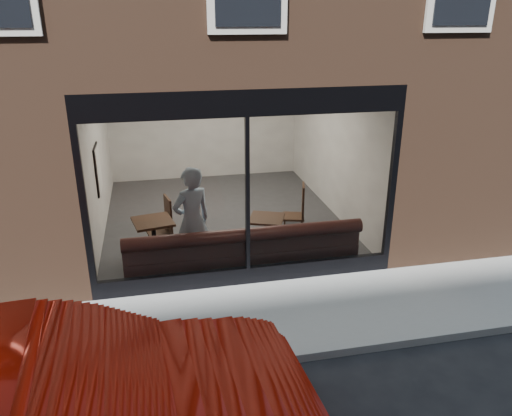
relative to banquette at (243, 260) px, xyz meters
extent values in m
plane|color=black|center=(0.00, -2.45, -0.23)|extent=(120.00, 120.00, 0.00)
cube|color=gray|center=(0.00, -1.45, -0.22)|extent=(40.00, 2.00, 0.01)
cube|color=gray|center=(0.00, -2.50, -0.17)|extent=(40.00, 0.10, 0.12)
cube|color=brown|center=(-3.75, 5.55, 1.38)|extent=(2.50, 12.00, 3.20)
cube|color=brown|center=(3.75, 5.55, 1.38)|extent=(2.50, 12.00, 3.20)
cube|color=brown|center=(0.00, 8.55, 1.38)|extent=(5.00, 6.00, 3.20)
plane|color=#2D2D30|center=(0.00, 2.55, -0.21)|extent=(6.00, 6.00, 0.00)
plane|color=white|center=(0.00, 2.55, 2.97)|extent=(6.00, 6.00, 0.00)
plane|color=beige|center=(0.00, 5.54, 1.37)|extent=(5.00, 0.00, 5.00)
plane|color=beige|center=(-2.49, 2.55, 1.37)|extent=(0.00, 6.00, 6.00)
plane|color=beige|center=(2.49, 2.55, 1.37)|extent=(0.00, 6.00, 6.00)
cube|color=black|center=(0.00, -0.40, -0.08)|extent=(5.00, 0.10, 0.30)
cube|color=black|center=(0.00, -0.40, 2.77)|extent=(5.00, 0.10, 0.40)
cube|color=black|center=(0.00, -0.40, 1.32)|extent=(0.06, 0.10, 2.50)
plane|color=white|center=(0.00, -0.43, 1.33)|extent=(4.80, 0.00, 4.80)
cube|color=#3A1915|center=(0.00, 0.00, 0.00)|extent=(4.00, 0.55, 0.45)
imported|color=#92ADC5|center=(-0.84, 0.19, 0.73)|extent=(0.82, 0.70, 1.90)
cube|color=#301F12|center=(-1.49, 0.83, 0.52)|extent=(0.79, 0.79, 0.04)
cube|color=#301F12|center=(0.54, 0.55, 0.52)|extent=(0.78, 0.78, 0.04)
cube|color=#301F12|center=(-1.38, 1.44, 0.01)|extent=(0.54, 0.54, 0.04)
cube|color=#301F12|center=(1.39, 1.71, 0.01)|extent=(0.55, 0.55, 0.04)
cube|color=white|center=(-2.45, 2.10, 1.18)|extent=(0.02, 0.66, 0.88)
camera|label=1|loc=(-1.39, -7.59, 3.99)|focal=35.00mm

